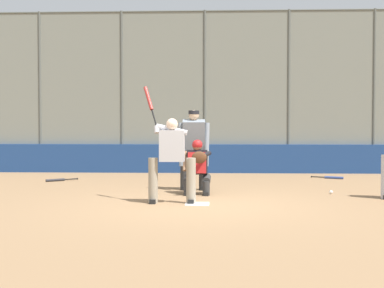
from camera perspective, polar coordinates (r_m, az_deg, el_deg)
ground_plane at (r=9.67m, az=0.56°, el=-6.44°), size 160.00×160.00×0.00m
home_plate_marker at (r=9.67m, az=0.56°, el=-6.40°), size 0.43×0.43×0.01m
backstop_fence at (r=16.10m, az=1.36°, el=5.91°), size 20.12×0.08×4.86m
padding_wall at (r=15.99m, az=1.35°, el=-1.57°), size 19.64×0.18×0.85m
bleachers_beyond at (r=18.91m, az=13.18°, el=-0.90°), size 14.03×2.50×1.48m
batter_at_plate at (r=9.70m, az=-2.21°, el=-1.40°), size 1.02×0.62×2.16m
catcher_behind_plate at (r=10.97m, az=0.56°, el=-2.37°), size 0.59×0.69×1.13m
umpire_home at (r=11.67m, az=0.20°, el=-0.34°), size 0.71×0.44×1.75m
spare_bat_near_backstop at (r=14.71m, az=14.65°, el=-3.48°), size 0.81×0.39×0.07m
spare_bat_by_padding at (r=14.02m, az=-14.12°, el=-3.74°), size 0.70×0.58×0.07m
baseball_loose at (r=11.46m, az=14.62°, el=-4.99°), size 0.07×0.07×0.07m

